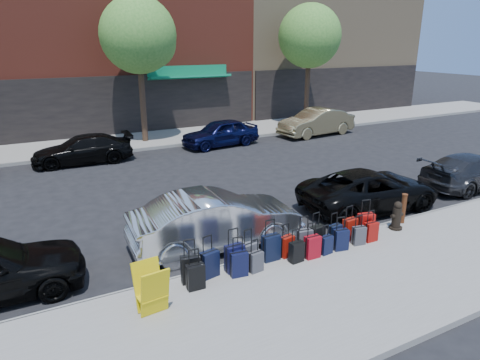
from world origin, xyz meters
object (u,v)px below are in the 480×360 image
bollard (403,208)px  display_rack (151,289)px  tree_right (311,38)px  car_far_1 (83,149)px  car_far_3 (316,122)px  fire_hydrant (397,216)px  car_far_2 (220,133)px  tree_center (141,37)px  car_near_2 (370,190)px  car_near_1 (216,220)px  car_near_3 (473,171)px  suitcase_front_5 (287,246)px

bollard → display_rack: bearing=-174.0°
display_rack → tree_right: bearing=39.8°
tree_right → bollard: tree_right is taller
car_far_1 → car_far_3: car_far_3 is taller
fire_hydrant → bollard: (0.49, 0.22, 0.08)m
bollard → car_far_2: bearing=91.8°
tree_right → car_far_1: tree_right is taller
car_far_1 → car_far_3: 12.91m
tree_center → car_near_2: (3.72, -12.61, -4.76)m
tree_right → car_far_3: size_ratio=1.56×
car_near_1 → car_near_3: (10.49, -0.04, -0.11)m
fire_hydrant → car_near_1: car_near_1 is taller
car_near_2 → tree_center: bearing=20.3°
fire_hydrant → bollard: 0.55m
car_far_1 → car_far_3: bearing=92.2°
car_far_3 → car_far_1: bearing=-95.4°
suitcase_front_5 → bollard: 4.16m
car_near_2 → car_far_2: (-0.55, 10.20, 0.04)m
tree_center → car_near_1: 13.69m
tree_center → tree_right: size_ratio=1.00×
car_far_3 → tree_center: bearing=-110.6°
fire_hydrant → car_near_2: size_ratio=0.18×
tree_right → car_near_2: (-6.78, -12.61, -4.76)m
tree_center → bollard: bearing=-76.0°
car_near_1 → car_far_3: size_ratio=0.98×
tree_right → car_far_2: tree_right is taller
tree_center → car_far_3: bearing=-15.5°
bollard → fire_hydrant: bearing=-155.8°
fire_hydrant → suitcase_front_5: bearing=178.4°
car_near_2 → suitcase_front_5: bearing=115.3°
tree_right → car_far_1: 15.18m
suitcase_front_5 → car_near_1: size_ratio=0.19×
car_near_1 → car_far_3: bearing=-44.6°
tree_center → display_rack: (-4.24, -14.99, -4.76)m
suitcase_front_5 → car_far_2: 12.50m
tree_right → display_rack: 21.56m
fire_hydrant → car_near_3: 5.85m
car_near_1 → car_far_1: car_near_1 is taller
car_far_1 → car_near_1: bearing=12.8°
car_near_3 → car_far_3: (0.57, 10.24, 0.13)m
car_far_2 → tree_center: bearing=-133.1°
suitcase_front_5 → car_far_2: car_far_2 is taller
bollard → car_far_2: car_far_2 is taller
suitcase_front_5 → display_rack: 3.69m
car_far_1 → suitcase_front_5: bearing=17.0°
fire_hydrant → car_near_1: size_ratio=0.18×
tree_right → car_near_1: (-12.32, -12.75, -4.66)m
suitcase_front_5 → car_far_3: 15.35m
bollard → car_far_1: (-7.21, 11.67, 0.02)m
bollard → car_near_1: size_ratio=0.20×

